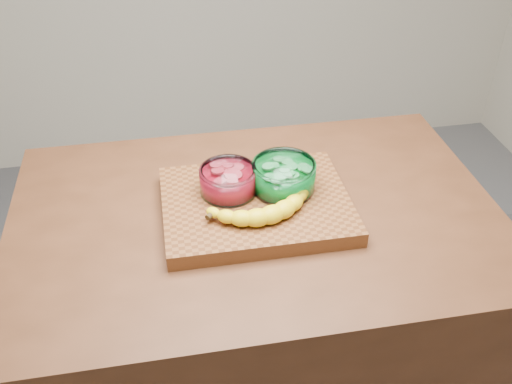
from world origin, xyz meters
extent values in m
cube|color=#4F2B17|center=(0.00, 0.00, 0.45)|extent=(1.20, 0.80, 0.90)
cube|color=brown|center=(0.00, 0.00, 0.92)|extent=(0.45, 0.35, 0.04)
cylinder|color=white|center=(-0.06, 0.04, 0.97)|extent=(0.14, 0.14, 0.06)
cylinder|color=red|center=(-0.06, 0.04, 0.96)|extent=(0.12, 0.12, 0.04)
cylinder|color=#FF5063|center=(-0.06, 0.04, 0.99)|extent=(0.11, 0.11, 0.02)
cylinder|color=white|center=(0.07, 0.03, 0.98)|extent=(0.16, 0.16, 0.07)
cylinder|color=#08952E|center=(0.07, 0.03, 0.97)|extent=(0.13, 0.13, 0.04)
cylinder|color=#6DE781|center=(0.07, 0.03, 1.00)|extent=(0.13, 0.13, 0.02)
camera|label=1|loc=(-0.19, -1.08, 1.77)|focal=40.00mm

